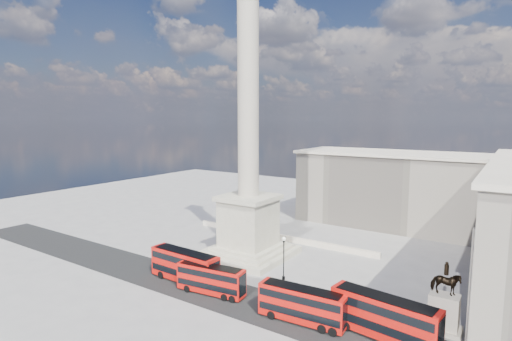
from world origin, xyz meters
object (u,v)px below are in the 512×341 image
object	(u,v)px
red_bus_d	(385,317)
pedestrian_crossing	(342,297)
red_bus_a	(185,266)
red_bus_b	(211,279)
nelsons_column	(248,183)
victorian_lamp	(284,255)
pedestrian_walking	(307,292)
red_bus_c	(302,305)
pedestrian_standing	(382,320)
equestrian_statue	(444,307)

from	to	relation	value
red_bus_d	pedestrian_crossing	size ratio (longest dim) A/B	7.11
red_bus_a	red_bus_b	bearing A→B (deg)	-7.48
nelsons_column	victorian_lamp	xyz separation A→B (m)	(10.48, -5.92, -9.02)
red_bus_b	pedestrian_walking	size ratio (longest dim) A/B	5.43
pedestrian_walking	pedestrian_crossing	distance (m)	4.52
red_bus_b	red_bus_a	bearing A→B (deg)	163.70
red_bus_c	red_bus_b	bearing A→B (deg)	175.94
pedestrian_standing	red_bus_c	bearing A→B (deg)	19.02
nelsons_column	pedestrian_walking	world-z (taller)	nelsons_column
red_bus_b	pedestrian_crossing	size ratio (longest dim) A/B	5.96
equestrian_statue	pedestrian_walking	distance (m)	16.65
red_bus_b	red_bus_c	size ratio (longest dim) A/B	0.95
nelsons_column	red_bus_d	world-z (taller)	nelsons_column
red_bus_a	pedestrian_standing	bearing A→B (deg)	8.51
red_bus_a	pedestrian_walking	world-z (taller)	red_bus_a
red_bus_d	red_bus_a	bearing A→B (deg)	-171.02
red_bus_c	victorian_lamp	distance (m)	12.90
red_bus_c	red_bus_a	bearing A→B (deg)	173.27
nelsons_column	equestrian_statue	xyz separation A→B (m)	(32.84, -8.57, -10.07)
red_bus_b	red_bus_c	world-z (taller)	red_bus_c
victorian_lamp	nelsons_column	bearing A→B (deg)	150.56
nelsons_column	red_bus_d	distance (m)	32.72
pedestrian_crossing	red_bus_a	bearing A→B (deg)	68.57
red_bus_c	victorian_lamp	bearing A→B (deg)	125.86
red_bus_d	pedestrian_walking	bearing A→B (deg)	167.57
pedestrian_crossing	equestrian_statue	bearing A→B (deg)	-129.02
red_bus_d	pedestrian_walking	world-z (taller)	red_bus_d
nelsons_column	red_bus_d	bearing A→B (deg)	-26.70
victorian_lamp	pedestrian_crossing	bearing A→B (deg)	-13.35
red_bus_a	pedestrian_crossing	distance (m)	22.75
red_bus_a	red_bus_b	xyz separation A→B (m)	(5.80, -0.96, -0.36)
red_bus_d	pedestrian_standing	bearing A→B (deg)	118.84
nelsons_column	victorian_lamp	world-z (taller)	nelsons_column
red_bus_d	equestrian_statue	size ratio (longest dim) A/B	1.47
red_bus_d	pedestrian_crossing	bearing A→B (deg)	149.04
red_bus_b	victorian_lamp	xyz separation A→B (m)	(5.85, 9.78, 1.78)
red_bus_a	pedestrian_crossing	world-z (taller)	red_bus_a
red_bus_b	equestrian_statue	bearing A→B (deg)	7.25
red_bus_d	equestrian_statue	distance (m)	7.43
equestrian_statue	pedestrian_walking	world-z (taller)	equestrian_statue
nelsons_column	pedestrian_walking	bearing A→B (deg)	-31.06
nelsons_column	red_bus_a	size ratio (longest dim) A/B	4.26
red_bus_a	victorian_lamp	distance (m)	14.68
nelsons_column	red_bus_c	size ratio (longest dim) A/B	4.67
victorian_lamp	pedestrian_crossing	world-z (taller)	victorian_lamp
red_bus_d	victorian_lamp	world-z (taller)	victorian_lamp
equestrian_statue	red_bus_a	bearing A→B (deg)	-169.70
pedestrian_walking	pedestrian_crossing	size ratio (longest dim) A/B	1.10
nelsons_column	red_bus_b	xyz separation A→B (m)	(4.63, -15.70, -10.81)
red_bus_c	pedestrian_walking	xyz separation A→B (m)	(-2.29, 5.93, -1.31)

